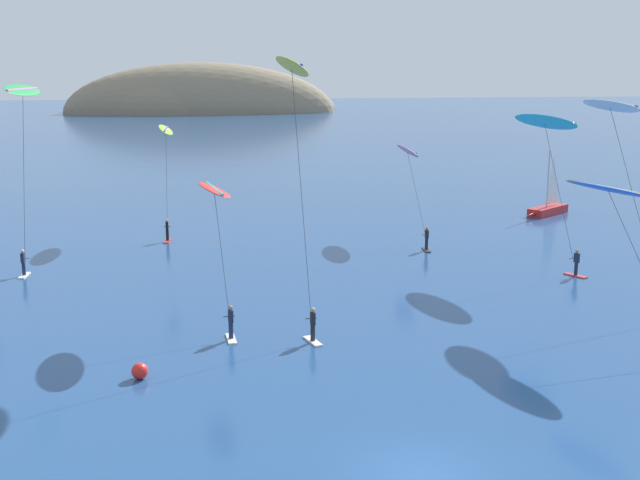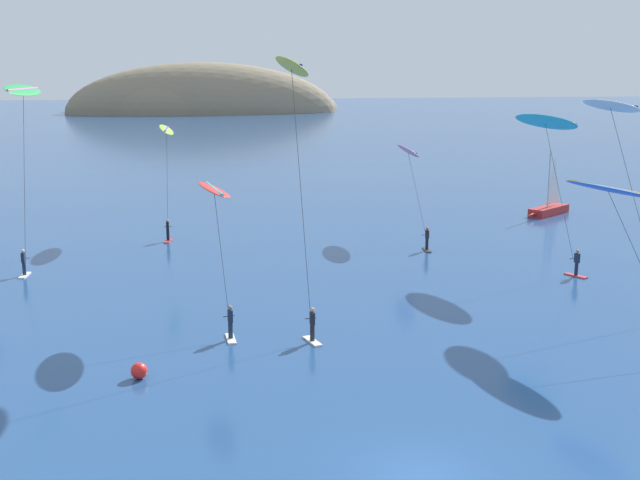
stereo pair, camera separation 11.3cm
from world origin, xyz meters
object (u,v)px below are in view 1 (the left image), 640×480
Objects in this scene: kitesurfer_red at (216,201)px; kitesurfer_pink at (409,158)px; kitesurfer_yellow at (293,86)px; kitesurfer_lime at (166,139)px; kitesurfer_white at (614,120)px; kitesurfer_green at (23,103)px; sailboat_near at (546,208)px; kitesurfer_cyan at (547,131)px; kitesurfer_blue at (613,200)px; marker_buoy at (140,371)px.

kitesurfer_pink is at bearing 51.74° from kitesurfer_red.
kitesurfer_lime is at bearing 106.90° from kitesurfer_yellow.
kitesurfer_pink is 0.85× the size of kitesurfer_white.
kitesurfer_green reaches higher than kitesurfer_pink.
sailboat_near is at bearing 4.20° from kitesurfer_lime.
kitesurfer_pink reaches higher than sailboat_near.
kitesurfer_pink is 0.95× the size of kitesurfer_cyan.
kitesurfer_cyan is (2.75, 13.77, 2.17)m from kitesurfer_blue.
kitesurfer_green is 35.30m from kitesurfer_white.
kitesurfer_cyan is 1.39× the size of kitesurfer_red.
kitesurfer_lime is 0.76× the size of kitesurfer_white.
kitesurfer_pink is (26.62, 6.28, -4.58)m from kitesurfer_green.
kitesurfer_pink is at bearing 98.29° from kitesurfer_blue.
kitesurfer_white is (0.53, -7.35, 1.14)m from kitesurfer_cyan.
kitesurfer_pink is 13.44× the size of marker_buoy.
kitesurfer_blue is 0.77× the size of kitesurfer_white.
kitesurfer_blue is at bearing -52.18° from kitesurfer_lime.
kitesurfer_green is at bearing 149.43° from kitesurfer_blue.
kitesurfer_pink is at bearing -155.97° from sailboat_near.
kitesurfer_red is (3.10, -23.24, -1.11)m from kitesurfer_lime.
kitesurfer_cyan is at bearing -30.23° from kitesurfer_lime.
kitesurfer_green is at bearing 161.19° from kitesurfer_white.
kitesurfer_cyan is at bearing 22.64° from kitesurfer_red.
kitesurfer_green is 1.38× the size of kitesurfer_blue.
kitesurfer_pink is at bearing -12.31° from kitesurfer_lime.
sailboat_near is 46.80m from marker_buoy.
kitesurfer_white reaches higher than sailboat_near.
kitesurfer_pink is at bearing 13.27° from kitesurfer_green.
kitesurfer_green is 1.25× the size of kitesurfer_pink.
kitesurfer_blue is at bearing -81.71° from kitesurfer_pink.
sailboat_near is at bearing 64.22° from kitesurfer_cyan.
marker_buoy is (-25.49, -9.11, -9.57)m from kitesurfer_white.
kitesurfer_cyan reaches higher than kitesurfer_blue.
kitesurfer_red is at bearing -179.95° from kitesurfer_yellow.
kitesurfer_pink is at bearing 111.01° from kitesurfer_white.
kitesurfer_green reaches higher than marker_buoy.
marker_buoy is (-33.03, -33.15, -0.29)m from sailboat_near.
kitesurfer_blue is at bearing -101.30° from kitesurfer_cyan.
sailboat_near is 0.68× the size of kitesurfer_lime.
kitesurfer_green is 1.06× the size of kitesurfer_white.
kitesurfer_blue is at bearing -14.48° from kitesurfer_red.
kitesurfer_red is at bearing -157.36° from kitesurfer_cyan.
kitesurfer_blue is 19.30m from kitesurfer_red.
sailboat_near is 8.14× the size of marker_buoy.
kitesurfer_lime reaches higher than kitesurfer_pink.
kitesurfer_lime reaches higher than sailboat_near.
marker_buoy is at bearing -173.08° from kitesurfer_blue.
kitesurfer_white is at bearing 62.95° from kitesurfer_blue.
kitesurfer_blue reaches higher than marker_buoy.
kitesurfer_red reaches higher than sailboat_near.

